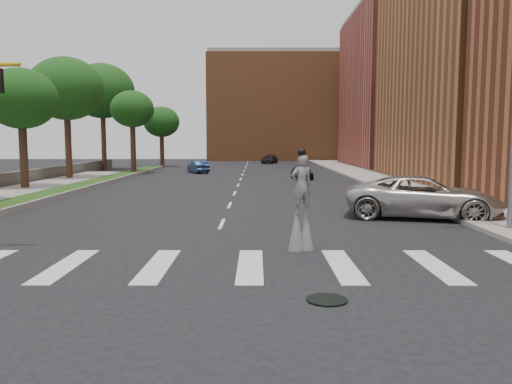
% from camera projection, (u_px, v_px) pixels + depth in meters
% --- Properties ---
extents(ground_plane, '(160.00, 160.00, 0.00)m').
position_uv_depth(ground_plane, '(200.00, 276.00, 12.87)').
color(ground_plane, black).
rests_on(ground_plane, ground).
extents(grass_median, '(2.00, 60.00, 0.25)m').
position_uv_depth(grass_median, '(60.00, 191.00, 32.77)').
color(grass_median, '#1E4212').
rests_on(grass_median, ground).
extents(median_curb, '(0.20, 60.00, 0.28)m').
position_uv_depth(median_curb, '(76.00, 191.00, 32.77)').
color(median_curb, gray).
rests_on(median_curb, ground).
extents(sidewalk_right, '(5.00, 90.00, 0.18)m').
position_uv_depth(sidewalk_right, '(403.00, 185.00, 37.70)').
color(sidewalk_right, gray).
rests_on(sidewalk_right, ground).
extents(manhole, '(0.90, 0.90, 0.04)m').
position_uv_depth(manhole, '(327.00, 300.00, 10.87)').
color(manhole, black).
rests_on(manhole, ground).
extents(building_mid, '(16.00, 22.00, 24.00)m').
position_uv_depth(building_mid, '(504.00, 37.00, 41.42)').
color(building_mid, '#9E5A31').
rests_on(building_mid, ground).
extents(building_far, '(16.00, 22.00, 20.00)m').
position_uv_depth(building_far, '(413.00, 90.00, 65.50)').
color(building_far, '#AB4D3F').
rests_on(building_far, ground).
extents(building_backdrop, '(26.00, 14.00, 18.00)m').
position_uv_depth(building_backdrop, '(282.00, 109.00, 89.50)').
color(building_backdrop, '#9E5A31').
rests_on(building_backdrop, ground).
extents(stilt_performer, '(0.82, 0.68, 3.23)m').
position_uv_depth(stilt_performer, '(301.00, 208.00, 15.78)').
color(stilt_performer, '#352015').
rests_on(stilt_performer, ground).
extents(suv_crossing, '(7.42, 4.82, 1.90)m').
position_uv_depth(suv_crossing, '(423.00, 197.00, 22.37)').
color(suv_crossing, '#B7B4AD').
rests_on(suv_crossing, ground).
extents(car_near, '(1.99, 3.87, 1.26)m').
position_uv_depth(car_near, '(302.00, 172.00, 44.71)').
color(car_near, black).
rests_on(car_near, ground).
extents(car_mid, '(2.88, 4.18, 1.30)m').
position_uv_depth(car_mid, '(198.00, 167.00, 52.99)').
color(car_mid, navy).
rests_on(car_mid, ground).
extents(car_far, '(2.95, 4.73, 1.28)m').
position_uv_depth(car_far, '(270.00, 159.00, 74.68)').
color(car_far, black).
rests_on(car_far, ground).
extents(tree_3, '(4.93, 4.93, 8.44)m').
position_uv_depth(tree_3, '(21.00, 99.00, 34.40)').
color(tree_3, '#352015').
rests_on(tree_3, ground).
extents(tree_4, '(6.40, 6.40, 10.65)m').
position_uv_depth(tree_4, '(66.00, 89.00, 43.26)').
color(tree_4, '#352015').
rests_on(tree_4, ground).
extents(tree_5, '(7.35, 7.35, 12.22)m').
position_uv_depth(tree_5, '(102.00, 91.00, 57.16)').
color(tree_5, '#352015').
rests_on(tree_5, ground).
extents(tree_6, '(4.45, 4.45, 8.57)m').
position_uv_depth(tree_6, '(132.00, 110.00, 51.30)').
color(tree_6, '#352015').
rests_on(tree_6, ground).
extents(tree_7, '(4.68, 4.68, 7.85)m').
position_uv_depth(tree_7, '(161.00, 122.00, 64.87)').
color(tree_7, '#352015').
rests_on(tree_7, ground).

